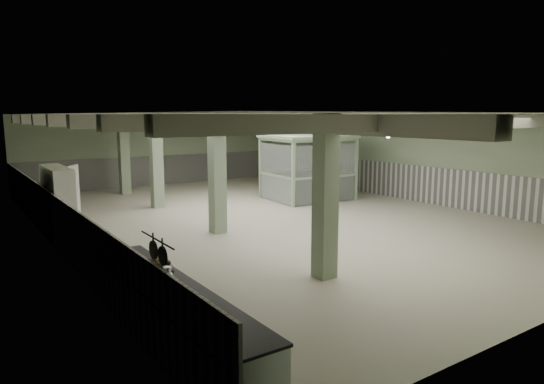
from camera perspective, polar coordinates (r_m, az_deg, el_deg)
floor at (r=17.10m, az=-0.51°, el=-3.00°), size 20.00×20.00×0.00m
ceiling at (r=16.72m, az=-0.53°, el=9.16°), size 14.00×20.00×0.02m
wall_back at (r=25.71m, az=-13.04°, el=4.86°), size 14.00×0.02×3.60m
wall_left at (r=14.20m, az=-24.71°, el=1.07°), size 0.02×20.00×3.60m
wall_right at (r=21.49m, az=15.24°, el=4.01°), size 0.02×20.00×3.60m
wainscot_left at (r=14.38m, az=-24.34°, el=-3.07°), size 0.05×19.90×1.50m
wainscot_right at (r=21.58m, az=15.08°, el=1.23°), size 0.05×19.90×1.50m
wainscot_back at (r=25.78m, az=-12.94°, el=2.53°), size 13.90×0.05×1.50m
girder at (r=15.48m, az=-8.33°, el=8.26°), size 0.45×19.90×0.40m
beam_a at (r=11.28m, az=21.34°, el=7.70°), size 13.90×0.35×0.32m
beam_b at (r=12.87m, az=12.06°, el=8.20°), size 13.90×0.35×0.32m
beam_c at (r=14.71m, az=4.95°, el=8.44°), size 13.90×0.35×0.32m
beam_d at (r=16.72m, az=-0.53°, el=8.54°), size 13.90×0.35×0.32m
beam_e at (r=18.85m, az=-4.80°, el=8.56°), size 13.90×0.35×0.32m
beam_f at (r=21.07m, az=-8.19°, el=8.55°), size 13.90×0.35×0.32m
beam_g at (r=23.34m, az=-10.92°, el=8.52°), size 13.90×0.35×0.32m
column_a at (r=10.57m, az=6.29°, el=-0.62°), size 0.42×0.42×3.60m
column_b at (r=14.69m, az=-6.48°, el=2.08°), size 0.42×0.42×3.60m
column_c at (r=19.23m, az=-13.46°, el=3.52°), size 0.42×0.42×3.60m
column_d at (r=23.00m, az=-17.04°, el=4.24°), size 0.42×0.42×3.60m
hook_rail at (r=6.95m, az=-13.40°, el=-5.49°), size 0.02×1.20×0.02m
pendant_front at (r=13.24m, az=13.52°, el=6.56°), size 0.44×0.44×0.22m
pendant_mid at (r=17.43m, az=-0.07°, el=7.34°), size 0.44×0.44×0.22m
pendant_back at (r=21.74m, az=-7.56°, el=7.60°), size 0.44×0.44×0.22m
prep_counter at (r=8.05m, az=-11.94°, el=-13.82°), size 0.92×5.29×0.91m
pitcher_near at (r=7.90m, az=-12.21°, el=-9.69°), size 0.22×0.25×0.31m
pitcher_far at (r=7.82m, az=-12.85°, el=-10.11°), size 0.23×0.25×0.26m
veg_colander at (r=8.63m, az=-13.05°, el=-8.41°), size 0.63×0.63×0.22m
orange_bowl at (r=7.61m, az=-12.03°, el=-11.27°), size 0.35×0.35×0.10m
skillet_near at (r=6.96m, az=-12.74°, el=-7.32°), size 0.04×0.27×0.27m
skillet_far at (r=7.28m, az=-13.77°, el=-6.63°), size 0.04×0.27×0.27m
walkin_cooler at (r=15.32m, az=-23.74°, el=-1.36°), size 0.97×2.19×2.01m
guard_booth at (r=20.69m, az=4.22°, el=4.20°), size 3.57×3.08×2.73m
filing_cabinet at (r=21.97m, az=7.98°, el=1.35°), size 0.46×0.63×1.32m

